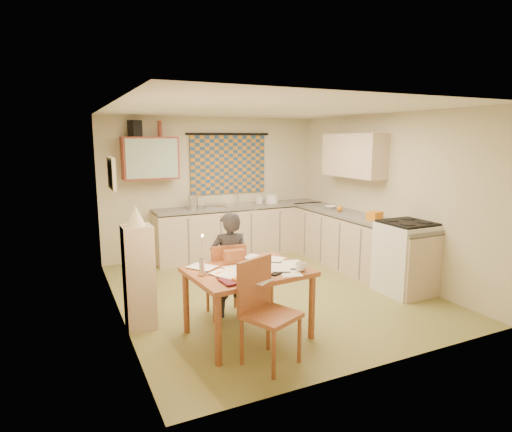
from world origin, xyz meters
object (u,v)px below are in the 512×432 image
person (230,265)px  shelf_stand (139,278)px  dining_table (248,302)px  chair_far (226,293)px  stove (406,257)px  counter_back (245,230)px  counter_right (355,243)px

person → shelf_stand: bearing=3.4°
dining_table → chair_far: bearing=87.2°
person → shelf_stand: size_ratio=1.08×
stove → dining_table: size_ratio=0.77×
counter_back → shelf_stand: 3.34m
counter_right → dining_table: size_ratio=2.26×
counter_back → counter_right: 2.07m
chair_far → counter_back: bearing=-112.4°
counter_back → dining_table: counter_back is taller
stove → dining_table: 2.54m
counter_back → person: person is taller
dining_table → shelf_stand: bearing=140.2°
person → shelf_stand: person is taller
counter_right → person: 2.64m
counter_right → person: bearing=-161.8°
counter_right → stove: size_ratio=2.93×
chair_far → person: bearing=151.7°
counter_right → shelf_stand: bearing=-168.9°
stove → counter_right: bearing=90.0°
dining_table → chair_far: 0.61m
counter_right → shelf_stand: size_ratio=2.49×
person → shelf_stand: (-1.04, 0.13, -0.05)m
chair_far → person: (0.05, -0.03, 0.36)m
counter_back → counter_right: (1.20, -1.68, -0.00)m
counter_right → chair_far: size_ratio=3.22×
counter_right → shelf_stand: 3.61m
stove → chair_far: size_ratio=1.10×
dining_table → shelf_stand: (-1.02, 0.70, 0.21)m
counter_back → shelf_stand: size_ratio=2.78×
counter_right → chair_far: bearing=-162.7°
stove → person: size_ratio=0.79×
person → dining_table: bearing=98.5°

